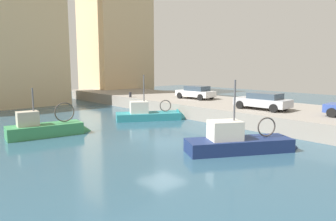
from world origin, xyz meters
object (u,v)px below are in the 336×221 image
Objects in this scene: fishing_boat_teal at (152,118)px; parked_car_silver at (263,101)px; mooring_bollard_mid at (130,95)px; parked_car_white at (196,92)px; fishing_boat_navy at (243,148)px; fishing_boat_green at (49,134)px.

parked_car_silver is at bearing -55.86° from fishing_boat_teal.
mooring_bollard_mid is at bearing 69.37° from fishing_boat_teal.
parked_car_white is (6.91, 1.42, 1.75)m from fishing_boat_teal.
fishing_boat_navy is 1.50× the size of parked_car_silver.
fishing_boat_green is (-9.08, -0.33, -0.02)m from fishing_boat_teal.
parked_car_white reaches higher than mooring_bollard_mid.
fishing_boat_green is (-6.47, 10.88, -0.04)m from fishing_boat_navy.
fishing_boat_green reaches higher than parked_car_white.
parked_car_white is at bearing -54.62° from mooring_bollard_mid.
fishing_boat_navy is 1.56× the size of parked_car_white.
fishing_boat_green is 16.02m from parked_car_silver.
parked_car_silver is at bearing 25.40° from fishing_boat_navy.
parked_car_white is 7.63× the size of mooring_bollard_mid.
fishing_boat_green is at bearing 153.06° from parked_car_silver.
fishing_boat_teal is at bearing 124.14° from parked_car_silver.
fishing_boat_teal reaches higher than fishing_boat_green.
fishing_boat_navy is 12.66m from fishing_boat_green.
fishing_boat_teal is 1.46× the size of parked_car_silver.
fishing_boat_green is 10.29× the size of mooring_bollard_mid.
parked_car_silver is (5.12, -7.55, 1.74)m from fishing_boat_teal.
fishing_boat_navy reaches higher than mooring_bollard_mid.
fishing_boat_green reaches higher than mooring_bollard_mid.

